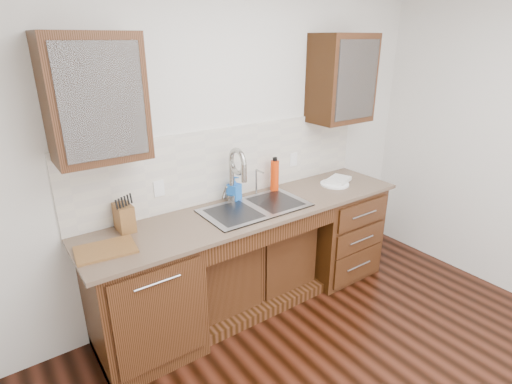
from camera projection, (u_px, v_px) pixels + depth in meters
wall_back at (228, 144)px, 3.27m from camera, size 4.00×0.10×2.70m
base_cabinet_left at (143, 299)px, 2.82m from camera, size 0.70×0.62×0.88m
base_cabinet_center at (247, 263)px, 3.43m from camera, size 1.20×0.44×0.70m
base_cabinet_right at (334, 229)px, 3.84m from camera, size 0.70×0.62×0.88m
countertop at (254, 209)px, 3.15m from camera, size 2.70×0.65×0.03m
backsplash at (232, 162)px, 3.28m from camera, size 2.70×0.02×0.59m
sink at (255, 218)px, 3.17m from camera, size 0.84×0.46×0.19m
faucet at (232, 178)px, 3.20m from camera, size 0.04×0.04×0.40m
filter_tap at (256, 181)px, 3.37m from camera, size 0.02×0.02×0.24m
upper_cabinet_left at (94, 98)px, 2.37m from camera, size 0.55×0.34×0.75m
upper_cabinet_right at (342, 79)px, 3.50m from camera, size 0.55×0.34×0.75m
outlet_left at (159, 189)px, 2.95m from camera, size 0.08×0.01×0.12m
outlet_right at (293, 160)px, 3.65m from camera, size 0.08×0.01×0.12m
soap_bottle at (234, 188)px, 3.25m from camera, size 0.12×0.13×0.21m
water_bottle at (275, 176)px, 3.44m from camera, size 0.09×0.09×0.27m
plate at (335, 184)px, 3.63m from camera, size 0.30×0.30×0.01m
dish_towel at (339, 180)px, 3.66m from camera, size 0.27×0.23×0.04m
knife_block at (124, 217)px, 2.75m from camera, size 0.11×0.17×0.19m
cutting_board at (106, 250)px, 2.51m from camera, size 0.39×0.29×0.02m
cup_left_a at (78, 109)px, 2.33m from camera, size 0.15×0.15×0.10m
cup_left_b at (113, 107)px, 2.45m from camera, size 0.11×0.11×0.08m
cup_right_a at (330, 86)px, 3.44m from camera, size 0.14×0.14×0.10m
cup_right_b at (352, 84)px, 3.60m from camera, size 0.12×0.12×0.09m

